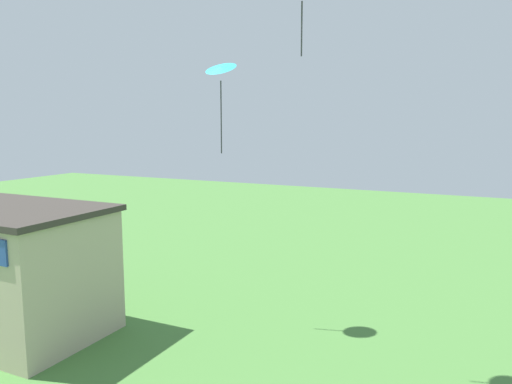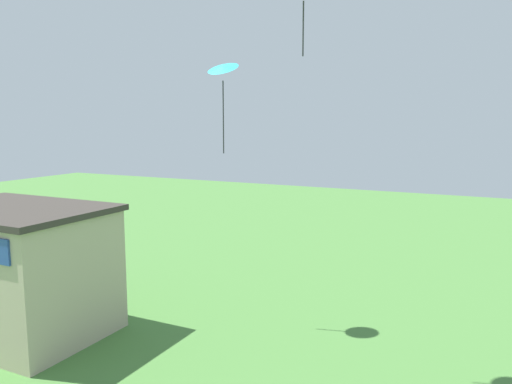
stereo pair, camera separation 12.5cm
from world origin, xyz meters
name	(u,v)px [view 1 (the left image)]	position (x,y,z in m)	size (l,w,h in m)	color
seaside_building	(11,270)	(-12.26, 10.43, 2.65)	(7.67, 5.28, 5.27)	#B7A88E
kite_cyan_delta	(221,70)	(-5.01, 15.10, 10.76)	(1.31, 1.22, 3.82)	#2DB2C6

